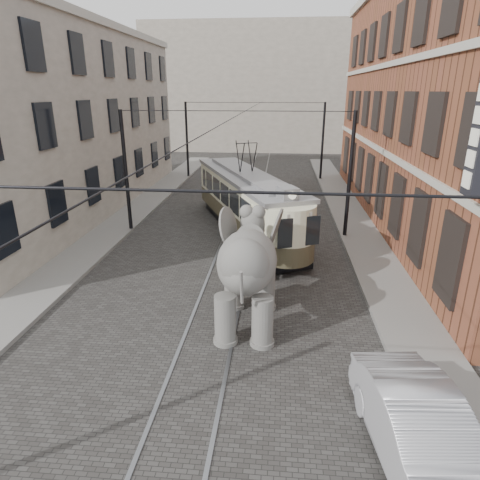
# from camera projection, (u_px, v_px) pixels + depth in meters

# --- Properties ---
(ground) EXTENTS (120.00, 120.00, 0.00)m
(ground) POSITION_uv_depth(u_px,v_px,m) (224.00, 287.00, 15.37)
(ground) COLOR #3A3836
(tram_rails) EXTENTS (1.54, 80.00, 0.02)m
(tram_rails) POSITION_uv_depth(u_px,v_px,m) (224.00, 287.00, 15.36)
(tram_rails) COLOR slate
(tram_rails) RESTS_ON ground
(sidewalk_right) EXTENTS (2.00, 60.00, 0.15)m
(sidewalk_right) POSITION_uv_depth(u_px,v_px,m) (391.00, 292.00, 14.81)
(sidewalk_right) COLOR slate
(sidewalk_right) RESTS_ON ground
(sidewalk_left) EXTENTS (2.00, 60.00, 0.15)m
(sidewalk_left) POSITION_uv_depth(u_px,v_px,m) (55.00, 278.00, 15.92)
(sidewalk_left) COLOR slate
(sidewalk_left) RESTS_ON ground
(brick_building) EXTENTS (8.00, 26.00, 12.00)m
(brick_building) POSITION_uv_depth(u_px,v_px,m) (464.00, 108.00, 20.78)
(brick_building) COLOR brown
(brick_building) RESTS_ON ground
(stucco_building) EXTENTS (7.00, 24.00, 10.00)m
(stucco_building) POSITION_uv_depth(u_px,v_px,m) (56.00, 124.00, 24.03)
(stucco_building) COLOR gray
(stucco_building) RESTS_ON ground
(distant_block) EXTENTS (28.00, 10.00, 14.00)m
(distant_block) POSITION_uv_depth(u_px,v_px,m) (266.00, 89.00, 50.46)
(distant_block) COLOR gray
(distant_block) RESTS_ON ground
(catenary) EXTENTS (11.00, 30.20, 6.00)m
(catenary) POSITION_uv_depth(u_px,v_px,m) (233.00, 179.00, 19.05)
(catenary) COLOR black
(catenary) RESTS_ON ground
(tram) EXTENTS (6.58, 11.33, 4.49)m
(tram) POSITION_uv_depth(u_px,v_px,m) (246.00, 188.00, 20.74)
(tram) COLOR beige
(tram) RESTS_ON ground
(elephant) EXTENTS (2.98, 5.39, 3.29)m
(elephant) POSITION_uv_depth(u_px,v_px,m) (247.00, 276.00, 12.39)
(elephant) COLOR #66635E
(elephant) RESTS_ON ground
(parked_car) EXTENTS (2.08, 4.61, 1.47)m
(parked_car) POSITION_uv_depth(u_px,v_px,m) (421.00, 434.00, 7.85)
(parked_car) COLOR #9E9DA2
(parked_car) RESTS_ON ground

